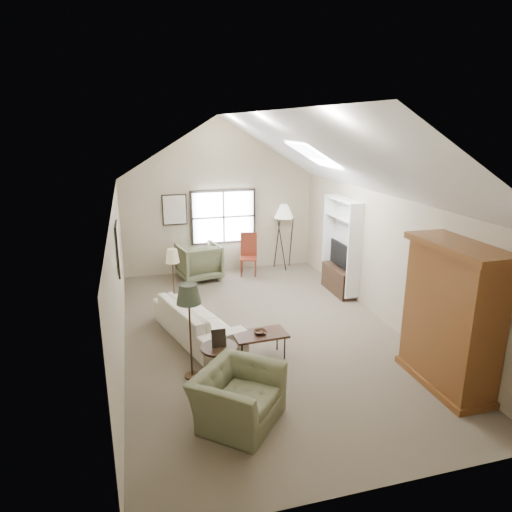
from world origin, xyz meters
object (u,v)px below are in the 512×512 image
object	(u,v)px
coffee_table	(260,346)
side_table	(219,363)
armoire	(451,317)
side_chair	(249,255)
armchair_near	(238,397)
armchair_far	(199,262)
sofa	(197,319)

from	to	relation	value
coffee_table	side_table	world-z (taller)	side_table
armoire	side_chair	bearing A→B (deg)	105.04
armchair_near	armoire	bearing A→B (deg)	-48.13
armoire	coffee_table	bearing A→B (deg)	148.80
coffee_table	side_chair	bearing A→B (deg)	78.03
armchair_far	armoire	bearing A→B (deg)	104.61
armoire	armchair_near	world-z (taller)	armoire
armoire	armchair_far	size ratio (longest dim) A/B	2.20
coffee_table	armchair_near	bearing A→B (deg)	-115.83
sofa	coffee_table	distance (m)	1.43
armoire	armchair_far	distance (m)	6.50
side_table	armchair_far	bearing A→B (deg)	85.12
armchair_near	sofa	bearing A→B (deg)	44.07
armchair_far	coffee_table	xyz separation A→B (m)	(0.38, -4.32, -0.23)
sofa	armchair_near	world-z (taller)	armchair_near
armchair_near	armchair_far	world-z (taller)	armchair_far
armchair_near	side_table	bearing A→B (deg)	43.31
side_table	side_chair	size ratio (longest dim) A/B	0.51
armchair_far	side_table	bearing A→B (deg)	73.65
sofa	armchair_near	distance (m)	2.66
armoire	sofa	bearing A→B (deg)	142.17
armoire	side_chair	xyz separation A→B (m)	(-1.56, 5.79, -0.55)
armoire	sofa	distance (m)	4.32
side_table	armchair_near	bearing A→B (deg)	-87.68
side_table	armoire	bearing A→B (deg)	-17.17
armchair_near	coffee_table	xyz separation A→B (m)	(0.75, 1.54, -0.13)
armchair_far	coffee_table	bearing A→B (deg)	83.55
armchair_near	coffee_table	size ratio (longest dim) A/B	1.25
coffee_table	side_chair	xyz separation A→B (m)	(0.91, 4.29, 0.32)
coffee_table	side_table	bearing A→B (deg)	-148.29
armchair_far	armchair_near	bearing A→B (deg)	74.94
armchair_far	side_chair	distance (m)	1.29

